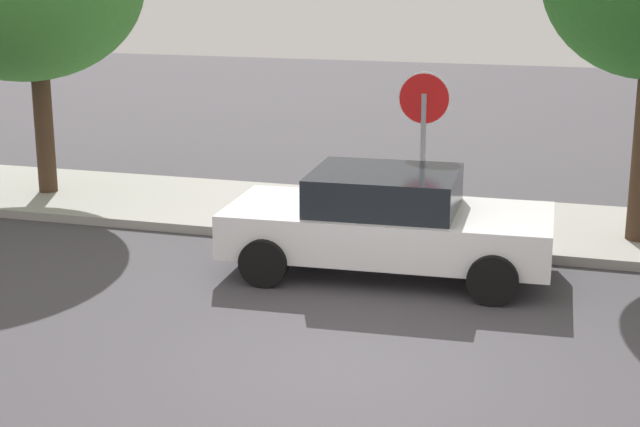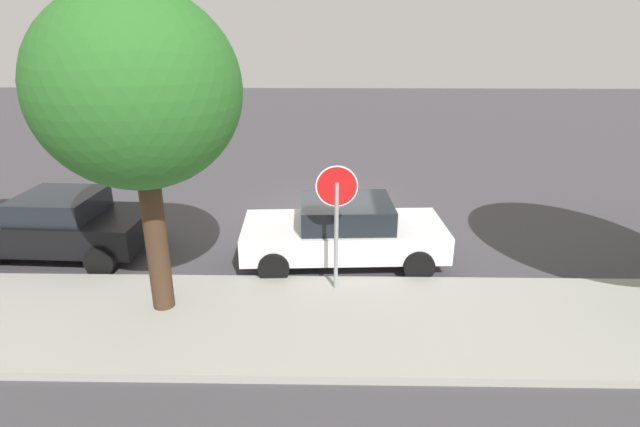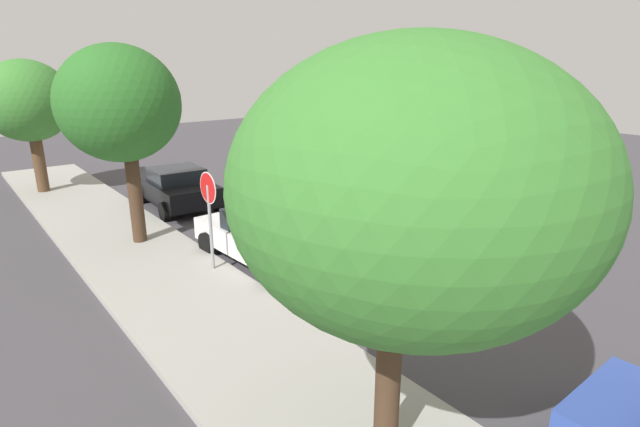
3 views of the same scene
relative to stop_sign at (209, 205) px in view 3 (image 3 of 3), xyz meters
name	(u,v)px [view 3 (image 3 of 3)]	position (x,y,z in m)	size (l,w,h in m)	color
ground_plane	(348,234)	(0.17, -4.57, -1.77)	(60.00, 60.00, 0.00)	#423F44
sidewalk_curb	(168,280)	(0.17, 1.10, -1.70)	(32.00, 3.11, 0.14)	#9E9B93
stop_sign	(209,205)	(0.00, 0.00, 0.00)	(0.77, 0.08, 2.58)	gray
parked_car_white	(267,236)	(-0.19, -1.46, -1.06)	(4.43, 2.26, 1.41)	white
parked_car_black	(177,187)	(6.17, -1.69, -1.04)	(4.00, 2.24, 1.44)	black
street_tree_near_corner	(414,188)	(-7.07, 0.87, 1.96)	(4.11, 4.11, 5.39)	#422D1E
street_tree_mid_block	(119,105)	(3.05, 0.91, 2.19)	(3.17, 3.17, 5.52)	#422D1E
street_tree_far	(27,102)	(11.18, 1.84, 1.82)	(3.23, 3.23, 5.14)	#513823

